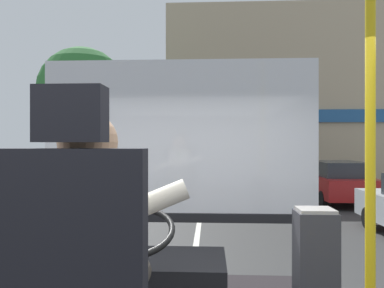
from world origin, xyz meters
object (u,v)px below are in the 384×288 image
object	(u,v)px
bus_driver	(93,245)
parked_car_red	(337,181)
handrail_pole	(370,151)
fare_box	(315,277)
steering_console	(145,284)

from	to	relation	value
bus_driver	parked_car_red	world-z (taller)	bus_driver
bus_driver	handrail_pole	xyz separation A→B (m)	(1.16, 0.29, 0.35)
handrail_pole	parked_car_red	size ratio (longest dim) A/B	0.60
fare_box	handrail_pole	bearing A→B (deg)	-79.39
steering_console	handrail_pole	world-z (taller)	handrail_pole
bus_driver	steering_console	world-z (taller)	bus_driver
bus_driver	fare_box	world-z (taller)	bus_driver
handrail_pole	steering_console	bearing A→B (deg)	144.66
parked_car_red	fare_box	bearing A→B (deg)	-109.46
bus_driver	handrail_pole	bearing A→B (deg)	14.19
bus_driver	handrail_pole	world-z (taller)	handrail_pole
bus_driver	steering_console	xyz separation A→B (m)	(0.00, 1.11, -0.58)
bus_driver	steering_console	bearing A→B (deg)	90.00
handrail_pole	parked_car_red	world-z (taller)	handrail_pole
handrail_pole	parked_car_red	distance (m)	11.88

